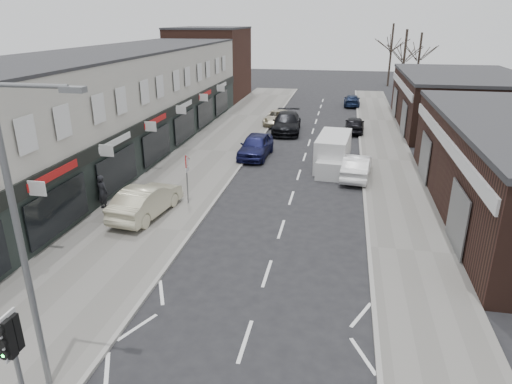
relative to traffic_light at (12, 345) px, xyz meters
The scene contains 20 objects.
pavement_left 24.24m from the traffic_light, 95.59° to the left, with size 5.50×64.00×0.12m, color slate.
pavement_right 26.18m from the traffic_light, 67.09° to the left, with size 3.50×64.00×0.12m, color slate.
shop_terrace_left 23.39m from the traffic_light, 112.93° to the left, with size 8.00×41.00×7.10m, color beige.
brick_block_far 47.91m from the traffic_light, 100.95° to the left, with size 8.00×10.00×8.00m, color #46271E.
right_unit_far 39.78m from the traffic_light, 64.86° to the left, with size 10.00×16.00×4.50m, color #321D17.
tree_far_a 51.84m from the traffic_light, 75.00° to the left, with size 3.60×3.60×8.00m, color #382D26, non-canonical shape.
tree_far_b 58.28m from the traffic_light, 74.15° to the left, with size 3.60×3.60×7.50m, color #382D26, non-canonical shape.
tree_far_c 63.39m from the traffic_light, 78.25° to the left, with size 3.60×3.60×8.50m, color #382D26, non-canonical shape.
traffic_light is the anchor object (origin of this frame).
street_lamp 2.52m from the traffic_light, 95.88° to the left, with size 2.23×0.22×8.00m.
warning_sign 14.04m from the traffic_light, 93.10° to the left, with size 0.12×0.80×2.70m.
white_van 22.89m from the traffic_light, 73.73° to the left, with size 2.30×5.59×2.12m.
sedan_on_pavement 12.43m from the traffic_light, 100.54° to the left, with size 1.63×4.69×1.54m, color beige.
pedestrian 13.43m from the traffic_light, 110.80° to the left, with size 0.65×0.43×1.79m, color black.
parked_car_left_a 23.48m from the traffic_light, 87.55° to the left, with size 1.92×4.76×1.62m, color #161845.
parked_car_left_b 31.32m from the traffic_light, 85.97° to the left, with size 2.30×5.65×1.64m, color black.
parked_car_left_c 34.09m from the traffic_light, 88.32° to the left, with size 2.12×4.60×1.28m, color #BFB599.
parked_car_right_a 21.66m from the traffic_light, 68.54° to the left, with size 1.55×4.46×1.47m, color silver.
parked_car_right_b 33.23m from the traffic_light, 76.23° to the left, with size 1.60×3.99×1.36m, color black.
parked_car_right_c 45.63m from the traffic_light, 80.22° to the left, with size 1.71×4.22×1.22m, color #121E3A.
Camera 1 is at (2.46, -9.06, 9.19)m, focal length 32.00 mm.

